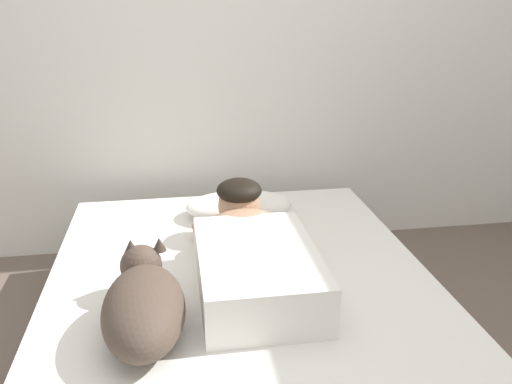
{
  "coord_description": "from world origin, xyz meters",
  "views": [
    {
      "loc": [
        -0.35,
        -1.46,
        1.4
      ],
      "look_at": [
        -0.02,
        0.6,
        0.62
      ],
      "focal_mm": 37.32,
      "sensor_mm": 36.0,
      "label": 1
    }
  ],
  "objects_px": {
    "person_lying": "(251,250)",
    "dog": "(144,303)",
    "bed": "(243,323)",
    "cell_phone": "(289,285)",
    "coffee_cup": "(250,236)",
    "pillow": "(239,205)"
  },
  "relations": [
    {
      "from": "person_lying",
      "to": "dog",
      "type": "xyz_separation_m",
      "value": [
        -0.4,
        -0.31,
        -0.0
      ]
    },
    {
      "from": "bed",
      "to": "dog",
      "type": "relative_size",
      "value": 3.37
    },
    {
      "from": "dog",
      "to": "cell_phone",
      "type": "xyz_separation_m",
      "value": [
        0.52,
        0.2,
        -0.1
      ]
    },
    {
      "from": "bed",
      "to": "cell_phone",
      "type": "xyz_separation_m",
      "value": [
        0.17,
        -0.07,
        0.19
      ]
    },
    {
      "from": "bed",
      "to": "person_lying",
      "type": "bearing_deg",
      "value": 43.75
    },
    {
      "from": "person_lying",
      "to": "bed",
      "type": "bearing_deg",
      "value": -136.25
    },
    {
      "from": "coffee_cup",
      "to": "cell_phone",
      "type": "relative_size",
      "value": 0.89
    },
    {
      "from": "person_lying",
      "to": "cell_phone",
      "type": "xyz_separation_m",
      "value": [
        0.13,
        -0.11,
        -0.1
      ]
    },
    {
      "from": "bed",
      "to": "dog",
      "type": "height_order",
      "value": "dog"
    },
    {
      "from": "bed",
      "to": "cell_phone",
      "type": "height_order",
      "value": "cell_phone"
    },
    {
      "from": "dog",
      "to": "cell_phone",
      "type": "bearing_deg",
      "value": 21.44
    },
    {
      "from": "person_lying",
      "to": "cell_phone",
      "type": "bearing_deg",
      "value": -40.32
    },
    {
      "from": "coffee_cup",
      "to": "pillow",
      "type": "bearing_deg",
      "value": 91.53
    },
    {
      "from": "dog",
      "to": "cell_phone",
      "type": "distance_m",
      "value": 0.57
    },
    {
      "from": "bed",
      "to": "coffee_cup",
      "type": "relative_size",
      "value": 15.5
    },
    {
      "from": "pillow",
      "to": "bed",
      "type": "bearing_deg",
      "value": -96.28
    },
    {
      "from": "bed",
      "to": "person_lying",
      "type": "distance_m",
      "value": 0.3
    },
    {
      "from": "coffee_cup",
      "to": "cell_phone",
      "type": "height_order",
      "value": "coffee_cup"
    },
    {
      "from": "bed",
      "to": "person_lying",
      "type": "relative_size",
      "value": 2.11
    },
    {
      "from": "bed",
      "to": "pillow",
      "type": "distance_m",
      "value": 0.69
    },
    {
      "from": "pillow",
      "to": "person_lying",
      "type": "xyz_separation_m",
      "value": [
        -0.03,
        -0.6,
        0.05
      ]
    },
    {
      "from": "bed",
      "to": "pillow",
      "type": "bearing_deg",
      "value": 83.72
    }
  ]
}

